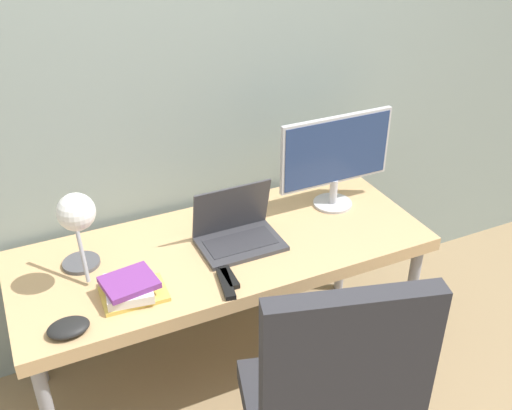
# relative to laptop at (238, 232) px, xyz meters

# --- Properties ---
(wall_back) EXTENTS (8.00, 0.05, 2.60)m
(wall_back) POSITION_rel_laptop_xyz_m (-0.07, 0.42, 0.54)
(wall_back) COLOR gray
(wall_back) RESTS_ON ground_plane
(desk) EXTENTS (1.73, 0.70, 0.71)m
(desk) POSITION_rel_laptop_xyz_m (-0.07, 0.01, -0.11)
(desk) COLOR tan
(desk) RESTS_ON ground_plane
(laptop) EXTENTS (0.34, 0.24, 0.25)m
(laptop) POSITION_rel_laptop_xyz_m (0.00, 0.00, 0.00)
(laptop) COLOR #38383D
(laptop) RESTS_ON desk
(monitor) EXTENTS (0.55, 0.18, 0.44)m
(monitor) POSITION_rel_laptop_xyz_m (0.53, 0.10, 0.20)
(monitor) COLOR #B7B7BC
(monitor) RESTS_ON desk
(desk_lamp) EXTENTS (0.15, 0.29, 0.39)m
(desk_lamp) POSITION_rel_laptop_xyz_m (-0.63, -0.01, 0.23)
(desk_lamp) COLOR #4C4C51
(desk_lamp) RESTS_ON desk
(office_chair) EXTENTS (0.64, 0.61, 1.12)m
(office_chair) POSITION_rel_laptop_xyz_m (-0.03, -0.82, -0.14)
(office_chair) COLOR black
(office_chair) RESTS_ON ground_plane
(book_stack) EXTENTS (0.25, 0.21, 0.07)m
(book_stack) POSITION_rel_laptop_xyz_m (-0.50, -0.15, -0.02)
(book_stack) COLOR gold
(book_stack) RESTS_ON desk
(tv_remote) EXTENTS (0.05, 0.13, 0.02)m
(tv_remote) POSITION_rel_laptop_xyz_m (-0.13, -0.22, -0.04)
(tv_remote) COLOR black
(tv_remote) RESTS_ON desk
(media_remote) EXTENTS (0.07, 0.18, 0.02)m
(media_remote) POSITION_rel_laptop_xyz_m (-0.16, -0.25, -0.04)
(media_remote) COLOR black
(media_remote) RESTS_ON desk
(game_controller) EXTENTS (0.15, 0.11, 0.04)m
(game_controller) POSITION_rel_laptop_xyz_m (-0.74, -0.25, -0.03)
(game_controller) COLOR black
(game_controller) RESTS_ON desk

